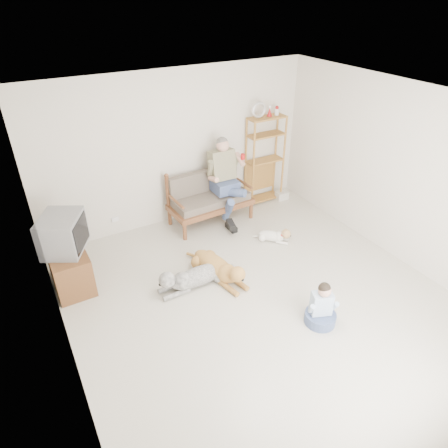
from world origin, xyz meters
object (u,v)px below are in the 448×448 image
loveseat (209,196)px  tv_stand (69,268)px  golden_retriever (219,268)px  etagere (265,159)px

loveseat → tv_stand: bearing=-168.2°
tv_stand → golden_retriever: (1.98, -0.92, -0.13)m
etagere → tv_stand: size_ratio=2.23×
loveseat → tv_stand: size_ratio=1.69×
loveseat → golden_retriever: 1.76m
loveseat → etagere: (1.32, 0.16, 0.40)m
loveseat → etagere: 1.39m
etagere → golden_retriever: (-1.98, -1.76, -0.72)m
etagere → golden_retriever: etagere is taller
loveseat → golden_retriever: size_ratio=1.16×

